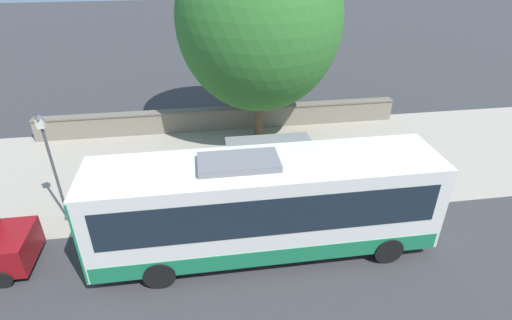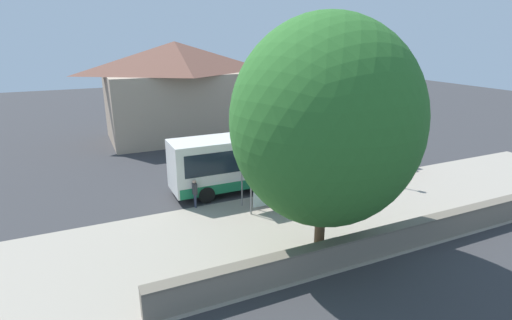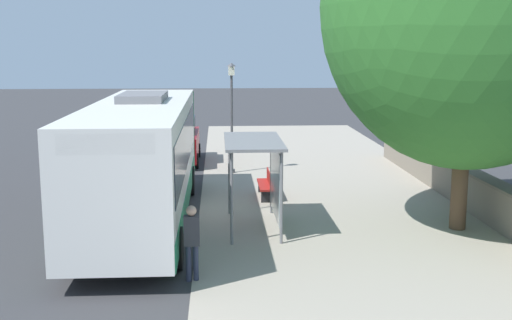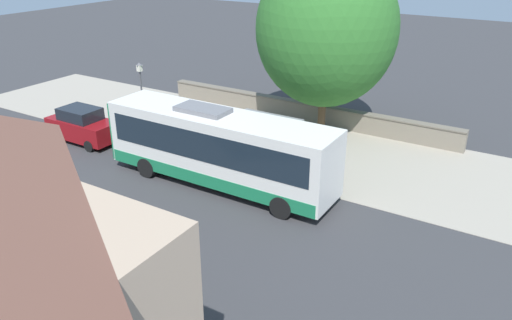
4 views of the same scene
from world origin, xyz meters
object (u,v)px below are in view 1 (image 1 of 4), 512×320
bus_shelter (269,151)px  pedestrian (378,188)px  shade_tree (259,20)px  bus (265,204)px  street_lamp_near (52,161)px  bench (181,185)px

bus_shelter → pedestrian: bearing=67.2°
bus_shelter → shade_tree: (-5.59, 0.46, 4.04)m
bus → pedestrian: (-1.61, 4.81, -0.92)m
bus_shelter → street_lamp_near: street_lamp_near is taller
bus → bench: bearing=-142.3°
bus_shelter → bench: size_ratio=1.80×
street_lamp_near → shade_tree: (-6.16, 8.50, 3.49)m
bus → bus_shelter: bus is taller
bench → street_lamp_near: bearing=-76.4°
pedestrian → bench: bearing=-105.8°
bus → street_lamp_near: bearing=-110.6°
pedestrian → street_lamp_near: bearing=-95.4°
pedestrian → bench: 8.08m
street_lamp_near → bench: bearing=103.6°
street_lamp_near → shade_tree: 11.06m
bus → shade_tree: 9.93m
bus_shelter → bench: bearing=-97.5°
bus → bus_shelter: size_ratio=3.34×
bus → street_lamp_near: (-2.76, -7.32, 0.71)m
bus_shelter → pedestrian: 4.57m
pedestrian → shade_tree: shade_tree is taller
bus_shelter → bus: bearing=-12.2°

